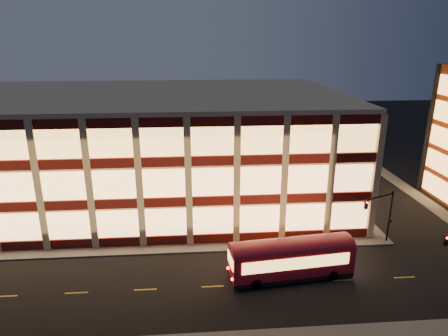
{
  "coord_description": "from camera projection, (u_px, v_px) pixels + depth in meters",
  "views": [
    {
      "loc": [
        2.59,
        -36.83,
        21.41
      ],
      "look_at": [
        6.15,
        8.0,
        6.63
      ],
      "focal_mm": 32.0,
      "sensor_mm": 36.0,
      "label": 1
    }
  ],
  "objects": [
    {
      "name": "ground",
      "position": [
        171.0,
        254.0,
        41.37
      ],
      "size": [
        200.0,
        200.0,
        0.0
      ],
      "primitive_type": "plane",
      "color": "black",
      "rests_on": "ground"
    },
    {
      "name": "traffic_signal_far",
      "position": [
        382.0,
        210.0,
        41.98
      ],
      "size": [
        3.79,
        1.87,
        6.0
      ],
      "color": "black",
      "rests_on": "ground"
    },
    {
      "name": "sidewalk_office_east",
      "position": [
        332.0,
        188.0,
        59.18
      ],
      "size": [
        2.0,
        30.0,
        0.15
      ],
      "primitive_type": "cube",
      "color": "#514F4C",
      "rests_on": "ground"
    },
    {
      "name": "sidewalk_office_south",
      "position": [
        143.0,
        250.0,
        42.07
      ],
      "size": [
        54.0,
        2.0,
        0.15
      ],
      "primitive_type": "cube",
      "color": "#514F4C",
      "rests_on": "ground"
    },
    {
      "name": "office_building",
      "position": [
        153.0,
        145.0,
        54.91
      ],
      "size": [
        50.45,
        30.45,
        14.5
      ],
      "color": "tan",
      "rests_on": "ground"
    },
    {
      "name": "sidewalk_tower_west",
      "position": [
        403.0,
        186.0,
        60.01
      ],
      "size": [
        2.0,
        30.0,
        0.15
      ],
      "primitive_type": "cube",
      "color": "#514F4C",
      "rests_on": "ground"
    },
    {
      "name": "trolley_bus",
      "position": [
        291.0,
        257.0,
        36.81
      ],
      "size": [
        11.64,
        4.06,
        3.86
      ],
      "rotation": [
        0.0,
        0.0,
        0.11
      ],
      "color": "#9D0817",
      "rests_on": "ground"
    }
  ]
}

